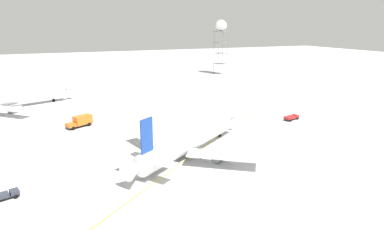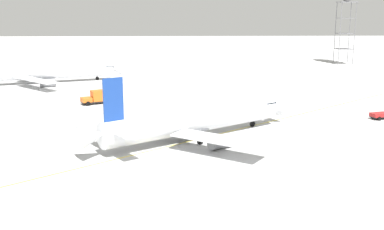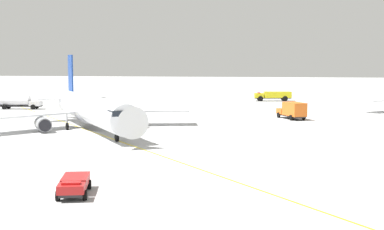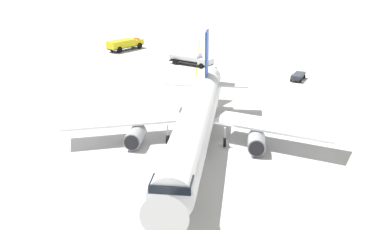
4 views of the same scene
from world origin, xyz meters
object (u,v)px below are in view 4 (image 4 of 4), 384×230
airliner_main (195,126)px  fire_tender_truck (125,44)px  fuel_tanker_truck (189,57)px  baggage_truck_truck (298,76)px

airliner_main → fire_tender_truck: size_ratio=3.79×
fire_tender_truck → fuel_tanker_truck: bearing=-94.4°
airliner_main → fuel_tanker_truck: airliner_main is taller
baggage_truck_truck → fire_tender_truck: bearing=-102.1°
airliner_main → fire_tender_truck: (32.71, 50.33, -1.43)m
fire_tender_truck → baggage_truck_truck: bearing=-86.9°
airliner_main → fuel_tanker_truck: 42.82m
airliner_main → fire_tender_truck: bearing=-157.7°
fire_tender_truck → fuel_tanker_truck: 21.29m
airliner_main → fire_tender_truck: 60.04m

